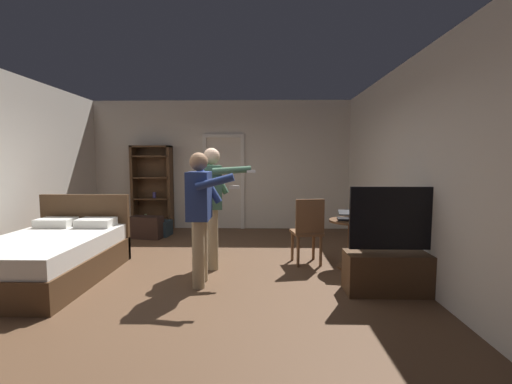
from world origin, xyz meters
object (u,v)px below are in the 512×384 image
side_table (351,236)px  bottle_on_table (363,212)px  suitcase_dark (155,228)px  person_striped_shirt (213,199)px  tv_flatscreen (402,264)px  bed (51,256)px  bookshelf (153,185)px  person_blue_shirt (200,209)px  wooden_chair (308,229)px  laptop (349,217)px  suitcase_small (146,227)px

side_table → bottle_on_table: (0.14, -0.08, 0.36)m
suitcase_dark → person_striped_shirt: bearing=-47.0°
tv_flatscreen → bottle_on_table: size_ratio=4.33×
bed → bookshelf: size_ratio=1.09×
side_table → person_blue_shirt: (-2.02, -0.70, 0.47)m
wooden_chair → side_table: bearing=-12.8°
tv_flatscreen → person_blue_shirt: person_blue_shirt is taller
laptop → suitcase_dark: laptop is taller
bed → bookshelf: 3.31m
bookshelf → person_blue_shirt: bearing=-63.3°
bottle_on_table → person_striped_shirt: bearing=178.2°
side_table → tv_flatscreen: bearing=-68.7°
person_striped_shirt → bottle_on_table: bearing=-1.8°
bed → person_striped_shirt: bearing=14.7°
laptop → suitcase_dark: (-3.45, 2.09, -0.60)m
side_table → suitcase_small: size_ratio=1.13×
tv_flatscreen → suitcase_small: bearing=145.4°
person_blue_shirt → suitcase_dark: size_ratio=2.65×
person_blue_shirt → bookshelf: bearing=116.7°
suitcase_dark → suitcase_small: suitcase_small is taller
laptop → person_striped_shirt: person_striped_shirt is taller
bookshelf → person_blue_shirt: bookshelf is taller
suitcase_dark → suitcase_small: (-0.09, -0.25, 0.06)m
side_table → laptop: size_ratio=1.92×
person_blue_shirt → person_striped_shirt: 0.69m
laptop → suitcase_dark: bearing=148.8°
laptop → person_blue_shirt: person_blue_shirt is taller
bookshelf → tv_flatscreen: bookshelf is taller
side_table → laptop: laptop is taller
side_table → suitcase_small: bearing=153.4°
wooden_chair → suitcase_small: size_ratio=1.59×
wooden_chair → laptop: bearing=-17.6°
person_blue_shirt → suitcase_dark: (-1.46, 2.75, -0.79)m
laptop → suitcase_small: bearing=152.6°
wooden_chair → suitcase_dark: (-2.89, 1.91, -0.39)m
bottle_on_table → laptop: bearing=168.0°
laptop → bottle_on_table: size_ratio=1.22×
side_table → wooden_chair: bearing=167.2°
laptop → suitcase_dark: size_ratio=0.59×
wooden_chair → person_striped_shirt: (-1.38, -0.15, 0.45)m
bookshelf → tv_flatscreen: 5.48m
person_blue_shirt → person_striped_shirt: size_ratio=0.95×
bookshelf → suitcase_small: bookshelf is taller
suitcase_dark → bed: bearing=-95.1°
bed → laptop: (3.99, 0.51, 0.45)m
person_blue_shirt → tv_flatscreen: bearing=-5.4°
side_table → person_striped_shirt: bearing=-179.6°
wooden_chair → suitcase_dark: 3.49m
suitcase_dark → suitcase_small: size_ratio=1.00×
person_striped_shirt → laptop: bearing=-0.9°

